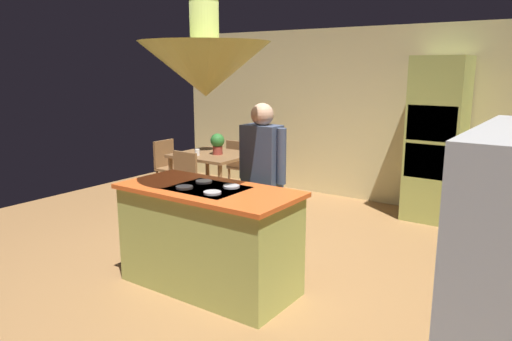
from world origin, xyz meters
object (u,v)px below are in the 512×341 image
object	(u,v)px
kitchen_island	(209,238)
chair_facing_island	(180,180)
oven_tower	(436,140)
potted_plant_on_table	(217,143)
cup_on_table	(197,152)
dining_table	(213,161)
chair_by_back_wall	(241,164)
person_at_island	(262,175)
chair_at_corner	(169,164)

from	to	relation	value
kitchen_island	chair_facing_island	world-z (taller)	kitchen_island
oven_tower	potted_plant_on_table	distance (m)	2.95
oven_tower	chair_facing_island	size ratio (longest dim) A/B	2.44
cup_on_table	chair_facing_island	bearing A→B (deg)	-78.53
oven_tower	dining_table	bearing A→B (deg)	-157.79
chair_facing_island	chair_by_back_wall	bearing A→B (deg)	90.00
oven_tower	person_at_island	world-z (taller)	oven_tower
chair_by_back_wall	chair_at_corner	xyz separation A→B (m)	(-0.89, -0.68, 0.00)
oven_tower	chair_by_back_wall	size ratio (longest dim) A/B	2.44
oven_tower	person_at_island	distance (m)	2.76
chair_at_corner	chair_by_back_wall	bearing A→B (deg)	-52.61
dining_table	chair_by_back_wall	world-z (taller)	chair_by_back_wall
chair_facing_island	chair_at_corner	distance (m)	1.12
oven_tower	chair_at_corner	xyz separation A→B (m)	(-3.69, -1.14, -0.56)
oven_tower	potted_plant_on_table	size ratio (longest dim) A/B	7.07
person_at_island	chair_at_corner	world-z (taller)	person_at_island
kitchen_island	chair_at_corner	size ratio (longest dim) A/B	1.89
kitchen_island	person_at_island	distance (m)	0.82
chair_by_back_wall	potted_plant_on_table	xyz separation A→B (m)	(0.09, -0.68, 0.42)
person_at_island	kitchen_island	bearing A→B (deg)	-101.10
chair_facing_island	potted_plant_on_table	size ratio (longest dim) A/B	2.90
person_at_island	potted_plant_on_table	xyz separation A→B (m)	(-1.74, 1.44, -0.02)
chair_facing_island	potted_plant_on_table	world-z (taller)	potted_plant_on_table
kitchen_island	oven_tower	xyz separation A→B (m)	(1.10, 3.24, 0.59)
potted_plant_on_table	dining_table	bearing A→B (deg)	-179.52
potted_plant_on_table	chair_facing_island	bearing A→B (deg)	-97.38
kitchen_island	dining_table	bearing A→B (deg)	128.99
kitchen_island	oven_tower	size ratio (longest dim) A/B	0.77
chair_at_corner	cup_on_table	world-z (taller)	chair_at_corner
dining_table	oven_tower	bearing A→B (deg)	22.21
chair_facing_island	oven_tower	bearing A→B (deg)	33.11
dining_table	chair_by_back_wall	distance (m)	0.70
chair_facing_island	cup_on_table	distance (m)	0.55
chair_by_back_wall	oven_tower	bearing A→B (deg)	-170.67
oven_tower	chair_facing_island	bearing A→B (deg)	-146.89
person_at_island	chair_at_corner	xyz separation A→B (m)	(-2.72, 1.44, -0.44)
chair_by_back_wall	potted_plant_on_table	bearing A→B (deg)	97.39
chair_at_corner	potted_plant_on_table	world-z (taller)	potted_plant_on_table
person_at_island	dining_table	bearing A→B (deg)	141.83
person_at_island	chair_by_back_wall	world-z (taller)	person_at_island
oven_tower	chair_facing_island	world-z (taller)	oven_tower
kitchen_island	chair_at_corner	bearing A→B (deg)	141.00
kitchen_island	potted_plant_on_table	world-z (taller)	potted_plant_on_table
dining_table	potted_plant_on_table	distance (m)	0.28
cup_on_table	person_at_island	bearing A→B (deg)	-32.15
kitchen_island	oven_tower	bearing A→B (deg)	71.26
kitchen_island	person_at_island	bearing A→B (deg)	78.90
person_at_island	cup_on_table	xyz separation A→B (m)	(-1.92, 1.21, -0.14)
dining_table	kitchen_island	bearing A→B (deg)	-51.01
kitchen_island	chair_facing_island	xyz separation A→B (m)	(-1.70, 1.42, 0.03)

